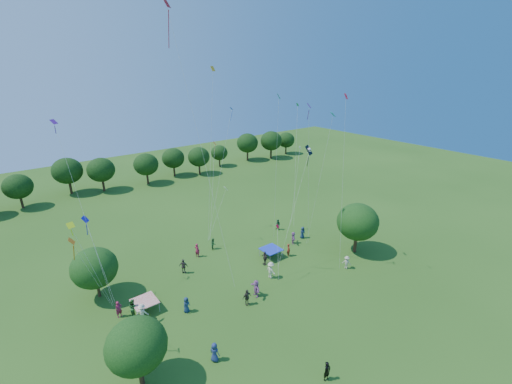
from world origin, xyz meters
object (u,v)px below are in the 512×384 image
object	(u,v)px
tent_blue	(271,249)
red_high_kite	(182,71)
near_tree_west	(137,346)
near_tree_east	(358,222)
near_tree_north	(94,268)
man_in_black	(327,371)
tent_red_stripe	(145,301)
pirate_kite	(308,152)

from	to	relation	value
tent_blue	red_high_kite	size ratio (longest dim) A/B	0.09
red_high_kite	tent_blue	bearing A→B (deg)	-6.99
near_tree_west	near_tree_east	size ratio (longest dim) A/B	0.87
near_tree_west	near_tree_north	world-z (taller)	near_tree_west
near_tree_west	red_high_kite	xyz separation A→B (m)	(9.43, 8.90, 17.90)
near_tree_north	man_in_black	size ratio (longest dim) A/B	3.28
near_tree_west	tent_blue	xyz separation A→B (m)	(18.96, 7.73, -2.59)
tent_red_stripe	man_in_black	bearing A→B (deg)	-63.86
red_high_kite	man_in_black	bearing A→B (deg)	-84.84
near_tree_north	tent_red_stripe	xyz separation A→B (m)	(2.88, -4.94, -2.31)
near_tree_west	near_tree_east	distance (m)	28.11
near_tree_west	near_tree_north	size ratio (longest dim) A/B	1.04
near_tree_east	pirate_kite	size ratio (longest dim) A/B	0.52
pirate_kite	red_high_kite	bearing A→B (deg)	166.83
near_tree_north	pirate_kite	world-z (taller)	pirate_kite
near_tree_north	tent_blue	world-z (taller)	near_tree_north
tent_red_stripe	near_tree_east	bearing A→B (deg)	-12.46
near_tree_west	red_high_kite	world-z (taller)	red_high_kite
near_tree_north	red_high_kite	xyz separation A→B (m)	(9.09, -3.74, 18.18)
near_tree_east	tent_red_stripe	bearing A→B (deg)	167.54
near_tree_east	near_tree_west	bearing A→B (deg)	-175.47
tent_red_stripe	tent_blue	world-z (taller)	same
near_tree_west	pirate_kite	xyz separation A→B (m)	(22.55, 5.83, 9.26)
near_tree_east	pirate_kite	xyz separation A→B (m)	(-5.47, 3.61, 8.75)
near_tree_north	tent_blue	distance (m)	19.39
near_tree_west	tent_blue	bearing A→B (deg)	22.19
near_tree_east	pirate_kite	world-z (taller)	pirate_kite
near_tree_west	man_in_black	bearing A→B (deg)	-36.36
man_in_black	red_high_kite	world-z (taller)	red_high_kite
tent_red_stripe	man_in_black	world-z (taller)	man_in_black
near_tree_north	tent_red_stripe	size ratio (longest dim) A/B	2.43
near_tree_east	pirate_kite	bearing A→B (deg)	146.57
near_tree_east	near_tree_north	bearing A→B (deg)	159.36
man_in_black	red_high_kite	bearing A→B (deg)	96.55
near_tree_east	tent_red_stripe	distance (m)	25.58
near_tree_east	tent_blue	distance (m)	11.05
tent_red_stripe	red_high_kite	size ratio (longest dim) A/B	0.09
tent_red_stripe	pirate_kite	bearing A→B (deg)	-5.53
near_tree_north	tent_red_stripe	world-z (taller)	near_tree_north
near_tree_west	near_tree_north	xyz separation A→B (m)	(0.34, 12.64, -0.28)
near_tree_north	man_in_black	world-z (taller)	near_tree_north
near_tree_east	red_high_kite	world-z (taller)	red_high_kite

